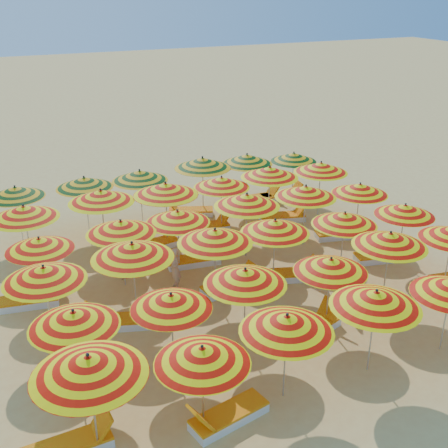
{
  "coord_description": "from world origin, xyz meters",
  "views": [
    {
      "loc": [
        -6.41,
        -13.75,
        8.42
      ],
      "look_at": [
        0.0,
        0.5,
        1.6
      ],
      "focal_mm": 45.0,
      "sensor_mm": 36.0,
      "label": 1
    }
  ],
  "objects_px": {
    "umbrella_18": "(39,244)",
    "lounger_13": "(207,227)",
    "umbrella_35": "(294,157)",
    "lounger_17": "(282,196)",
    "umbrella_25": "(101,196)",
    "umbrella_9": "(331,265)",
    "lounger_14": "(283,217)",
    "umbrella_6": "(74,319)",
    "umbrella_13": "(132,251)",
    "umbrella_32": "(140,176)",
    "umbrella_30": "(15,192)",
    "umbrella_28": "(270,172)",
    "umbrella_31": "(84,183)",
    "umbrella_3": "(376,299)",
    "lounger_12": "(155,244)",
    "umbrella_7": "(171,301)",
    "lounger_3": "(368,302)",
    "lounger_1": "(227,416)",
    "umbrella_21": "(247,200)",
    "umbrella_27": "(222,182)",
    "lounger_11": "(341,234)",
    "lounger_6": "(231,286)",
    "umbrella_34": "(247,159)",
    "umbrella_20": "(178,217)",
    "umbrella_14": "(215,236)",
    "beachgoer_b": "(118,259)",
    "umbrella_0": "(89,366)",
    "umbrella_17": "(405,210)",
    "umbrella_19": "(121,227)",
    "lounger_9": "(29,301)",
    "umbrella_15": "(275,227)",
    "umbrella_33": "(203,163)",
    "umbrella_12": "(44,274)",
    "lounger_5": "(117,322)",
    "umbrella_10": "(390,240)",
    "umbrella_23": "(360,189)",
    "umbrella_8": "(245,277)",
    "lounger_16": "(259,198)",
    "umbrella_24": "(24,212)",
    "lounger_15": "(190,211)",
    "lounger_7": "(289,275)",
    "lounger_8": "(382,256)",
    "umbrella_1": "(202,355)"
  },
  "relations": [
    {
      "from": "umbrella_13",
      "to": "lounger_16",
      "type": "height_order",
      "value": "umbrella_13"
    },
    {
      "from": "umbrella_18",
      "to": "lounger_11",
      "type": "xyz_separation_m",
      "value": [
        10.14,
        0.05,
        -1.6
      ]
    },
    {
      "from": "lounger_3",
      "to": "lounger_1",
      "type": "bearing_deg",
      "value": 34.0
    },
    {
      "from": "umbrella_30",
      "to": "lounger_5",
      "type": "relative_size",
      "value": 1.13
    },
    {
      "from": "umbrella_25",
      "to": "umbrella_35",
      "type": "height_order",
      "value": "umbrella_25"
    },
    {
      "from": "umbrella_18",
      "to": "umbrella_28",
      "type": "relative_size",
      "value": 0.83
    },
    {
      "from": "umbrella_0",
      "to": "umbrella_30",
      "type": "relative_size",
      "value": 1.12
    },
    {
      "from": "umbrella_21",
      "to": "umbrella_27",
      "type": "height_order",
      "value": "umbrella_21"
    },
    {
      "from": "umbrella_20",
      "to": "lounger_5",
      "type": "height_order",
      "value": "umbrella_20"
    },
    {
      "from": "umbrella_21",
      "to": "umbrella_14",
      "type": "bearing_deg",
      "value": -134.2
    },
    {
      "from": "umbrella_3",
      "to": "lounger_12",
      "type": "distance_m",
      "value": 8.82
    },
    {
      "from": "umbrella_10",
      "to": "umbrella_20",
      "type": "height_order",
      "value": "umbrella_10"
    },
    {
      "from": "umbrella_10",
      "to": "umbrella_13",
      "type": "bearing_deg",
      "value": 163.23
    },
    {
      "from": "umbrella_35",
      "to": "lounger_17",
      "type": "bearing_deg",
      "value": -173.49
    },
    {
      "from": "lounger_14",
      "to": "umbrella_0",
      "type": "bearing_deg",
      "value": -120.65
    },
    {
      "from": "umbrella_1",
      "to": "umbrella_34",
      "type": "xyz_separation_m",
      "value": [
        6.33,
        10.84,
        0.12
      ]
    },
    {
      "from": "umbrella_10",
      "to": "umbrella_23",
      "type": "height_order",
      "value": "umbrella_10"
    },
    {
      "from": "umbrella_15",
      "to": "umbrella_33",
      "type": "relative_size",
      "value": 0.92
    },
    {
      "from": "umbrella_6",
      "to": "umbrella_13",
      "type": "relative_size",
      "value": 1.01
    },
    {
      "from": "umbrella_1",
      "to": "umbrella_15",
      "type": "distance_m",
      "value": 6.2
    },
    {
      "from": "lounger_1",
      "to": "lounger_3",
      "type": "bearing_deg",
      "value": -167.73
    },
    {
      "from": "umbrella_10",
      "to": "umbrella_17",
      "type": "height_order",
      "value": "umbrella_10"
    },
    {
      "from": "umbrella_3",
      "to": "umbrella_21",
      "type": "relative_size",
      "value": 0.79
    },
    {
      "from": "umbrella_23",
      "to": "lounger_7",
      "type": "relative_size",
      "value": 1.34
    },
    {
      "from": "umbrella_0",
      "to": "umbrella_17",
      "type": "distance_m",
      "value": 11.5
    },
    {
      "from": "lounger_1",
      "to": "lounger_11",
      "type": "relative_size",
      "value": 1.0
    },
    {
      "from": "umbrella_17",
      "to": "lounger_15",
      "type": "bearing_deg",
      "value": 127.32
    },
    {
      "from": "umbrella_3",
      "to": "lounger_3",
      "type": "relative_size",
      "value": 1.21
    },
    {
      "from": "lounger_17",
      "to": "umbrella_24",
      "type": "bearing_deg",
      "value": -161.27
    },
    {
      "from": "lounger_6",
      "to": "umbrella_34",
      "type": "bearing_deg",
      "value": 53.41
    },
    {
      "from": "umbrella_33",
      "to": "lounger_3",
      "type": "height_order",
      "value": "umbrella_33"
    },
    {
      "from": "umbrella_28",
      "to": "umbrella_31",
      "type": "height_order",
      "value": "umbrella_28"
    },
    {
      "from": "umbrella_6",
      "to": "umbrella_12",
      "type": "height_order",
      "value": "umbrella_12"
    },
    {
      "from": "umbrella_23",
      "to": "lounger_7",
      "type": "distance_m",
      "value": 4.41
    },
    {
      "from": "umbrella_7",
      "to": "umbrella_30",
      "type": "distance_m",
      "value": 9.12
    },
    {
      "from": "umbrella_6",
      "to": "umbrella_32",
      "type": "bearing_deg",
      "value": 65.01
    },
    {
      "from": "umbrella_9",
      "to": "umbrella_20",
      "type": "relative_size",
      "value": 0.83
    },
    {
      "from": "umbrella_19",
      "to": "lounger_9",
      "type": "height_order",
      "value": "umbrella_19"
    },
    {
      "from": "umbrella_21",
      "to": "umbrella_20",
      "type": "bearing_deg",
      "value": -178.77
    },
    {
      "from": "umbrella_35",
      "to": "umbrella_15",
      "type": "bearing_deg",
      "value": -124.87
    },
    {
      "from": "umbrella_10",
      "to": "lounger_8",
      "type": "xyz_separation_m",
      "value": [
        1.6,
        2.02,
        -1.77
      ]
    },
    {
      "from": "lounger_8",
      "to": "lounger_14",
      "type": "bearing_deg",
      "value": 119.52
    },
    {
      "from": "lounger_7",
      "to": "umbrella_27",
      "type": "bearing_deg",
      "value": 113.39
    },
    {
      "from": "umbrella_31",
      "to": "umbrella_8",
      "type": "bearing_deg",
      "value": -75.89
    },
    {
      "from": "umbrella_9",
      "to": "lounger_14",
      "type": "bearing_deg",
      "value": 69.44
    },
    {
      "from": "umbrella_14",
      "to": "beachgoer_b",
      "type": "bearing_deg",
      "value": 133.69
    },
    {
      "from": "umbrella_19",
      "to": "lounger_3",
      "type": "relative_size",
      "value": 1.46
    },
    {
      "from": "umbrella_18",
      "to": "lounger_13",
      "type": "bearing_deg",
      "value": 22.67
    },
    {
      "from": "umbrella_30",
      "to": "umbrella_35",
      "type": "relative_size",
      "value": 0.85
    },
    {
      "from": "umbrella_31",
      "to": "lounger_17",
      "type": "xyz_separation_m",
      "value": [
        8.02,
        -0.06,
        -1.72
      ]
    }
  ]
}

